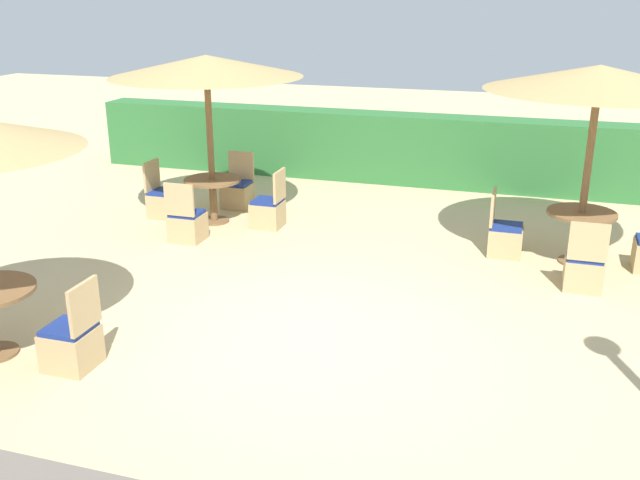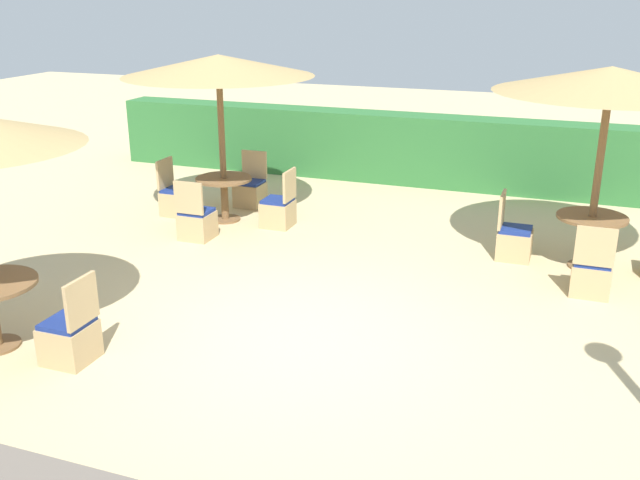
% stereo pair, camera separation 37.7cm
% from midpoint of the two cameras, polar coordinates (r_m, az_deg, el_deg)
% --- Properties ---
extents(ground_plane, '(40.00, 40.00, 0.00)m').
position_cam_midpoint_polar(ground_plane, '(7.86, -0.13, -7.60)').
color(ground_plane, '#C6B284').
extents(hedge_row, '(13.00, 0.70, 1.31)m').
position_cam_midpoint_polar(hedge_row, '(13.82, 9.61, 7.06)').
color(hedge_row, '#2D6B33').
rests_on(hedge_row, ground_plane).
extents(patio_chair_front_left_east, '(0.46, 0.46, 0.93)m').
position_cam_midpoint_polar(patio_chair_front_left_east, '(7.59, -18.00, -7.44)').
color(patio_chair_front_left_east, tan).
rests_on(patio_chair_front_left_east, ground_plane).
extents(parasol_back_right, '(2.89, 2.89, 2.67)m').
position_cam_midpoint_polar(parasol_back_right, '(9.82, 23.28, 11.65)').
color(parasol_back_right, brown).
rests_on(parasol_back_right, ground_plane).
extents(round_table_back_right, '(0.92, 0.92, 0.73)m').
position_cam_midpoint_polar(round_table_back_right, '(10.22, 21.83, 0.80)').
color(round_table_back_right, brown).
rests_on(round_table_back_right, ground_plane).
extents(patio_chair_back_right_south, '(0.46, 0.46, 0.93)m').
position_cam_midpoint_polar(patio_chair_back_right_south, '(9.42, 21.93, -2.58)').
color(patio_chair_back_right_south, tan).
rests_on(patio_chair_back_right_south, ground_plane).
extents(patio_chair_back_right_west, '(0.46, 0.46, 0.93)m').
position_cam_midpoint_polar(patio_chair_back_right_west, '(10.32, 16.23, -0.04)').
color(patio_chair_back_right_west, tan).
rests_on(patio_chair_back_right_west, ground_plane).
extents(parasol_back_left, '(2.94, 2.94, 2.63)m').
position_cam_midpoint_polar(parasol_back_left, '(11.20, -7.15, 13.65)').
color(parasol_back_left, brown).
rests_on(parasol_back_left, ground_plane).
extents(round_table_back_left, '(0.90, 0.90, 0.71)m').
position_cam_midpoint_polar(round_table_back_left, '(11.55, -6.75, 4.08)').
color(round_table_back_left, brown).
rests_on(round_table_back_left, ground_plane).
extents(patio_chair_back_left_east, '(0.46, 0.46, 0.93)m').
position_cam_midpoint_polar(patio_chair_back_left_east, '(11.25, -2.37, 2.38)').
color(patio_chair_back_left_east, tan).
rests_on(patio_chair_back_left_east, ground_plane).
extents(patio_chair_back_left_north, '(0.46, 0.46, 0.93)m').
position_cam_midpoint_polar(patio_chair_back_left_north, '(12.37, -4.72, 3.92)').
color(patio_chair_back_left_north, tan).
rests_on(patio_chair_back_left_north, ground_plane).
extents(patio_chair_back_left_south, '(0.46, 0.46, 0.93)m').
position_cam_midpoint_polar(patio_chair_back_left_south, '(10.81, -8.86, 1.42)').
color(patio_chair_back_left_south, tan).
rests_on(patio_chair_back_left_south, ground_plane).
extents(patio_chair_back_left_west, '(0.46, 0.46, 0.93)m').
position_cam_midpoint_polar(patio_chair_back_left_west, '(12.05, -10.51, 3.22)').
color(patio_chair_back_left_west, tan).
rests_on(patio_chair_back_left_west, ground_plane).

